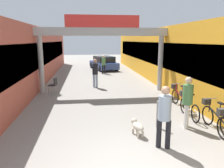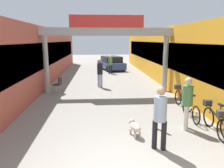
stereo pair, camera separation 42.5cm
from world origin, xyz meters
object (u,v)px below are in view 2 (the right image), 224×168
Objects in this scene: pedestrian_carrying_crate at (100,71)px; bicycle_red_farthest at (182,98)px; dog_on_leash at (134,126)px; cafe_chair_black_nearer at (58,83)px; pedestrian_elderly_walking at (110,63)px; parked_car_blue at (111,63)px; bicycle_black_second at (215,118)px; pedestrian_with_dog at (160,114)px; bicycle_orange_third at (190,107)px; pedestrian_companion at (187,100)px; bollard_post_metal at (157,115)px.

bicycle_red_farthest is at bearing -51.39° from pedestrian_carrying_crate.
cafe_chair_black_nearer is at bearing 119.57° from dog_on_leash.
pedestrian_elderly_walking is 0.37× the size of parked_car_blue.
bicycle_black_second is 0.39× the size of parked_car_blue.
pedestrian_with_dog is 13.52m from pedestrian_elderly_walking.
pedestrian_with_dog reaches higher than bicycle_orange_third.
dog_on_leash is at bearing -133.38° from bicycle_red_farthest.
pedestrian_companion is at bearing -84.16° from parked_car_blue.
pedestrian_carrying_crate is at bearing 117.33° from bicycle_black_second.
parked_car_blue is at bearing 98.89° from bicycle_black_second.
parked_car_blue is (-2.37, 15.15, 0.21)m from bicycle_black_second.
pedestrian_with_dog is at bearing -119.56° from bicycle_red_farthest.
cafe_chair_black_nearer is at bearing -150.22° from pedestrian_carrying_crate.
bicycle_red_farthest reaches higher than cafe_chair_black_nearer.
parked_car_blue is at bearing 90.86° from pedestrian_with_dog.
pedestrian_with_dog is at bearing -89.14° from parked_car_blue.
bollard_post_metal is at bearing 169.57° from bicycle_black_second.
cafe_chair_black_nearer is (-5.82, 3.06, 0.10)m from bicycle_red_farthest.
bicycle_orange_third is 7.11m from cafe_chair_black_nearer.
dog_on_leash is at bearing -91.01° from parked_car_blue.
pedestrian_elderly_walking is (-1.76, 12.20, -0.07)m from pedestrian_companion.
cafe_chair_black_nearer is (-2.32, -1.33, -0.47)m from pedestrian_carrying_crate.
cafe_chair_black_nearer is at bearing -110.37° from parked_car_blue.
bicycle_orange_third is at bearing -38.21° from cafe_chair_black_nearer.
parked_car_blue is at bearing 69.63° from cafe_chair_black_nearer.
dog_on_leash is 0.40× the size of bicycle_red_farthest.
parked_car_blue is (-2.05, 13.93, 0.21)m from bicycle_orange_third.
pedestrian_elderly_walking is 12.63m from dog_on_leash.
bicycle_orange_third is at bearing -99.94° from bicycle_red_farthest.
bicycle_red_farthest is at bearing -27.73° from cafe_chair_black_nearer.
dog_on_leash is at bearing -176.95° from bicycle_black_second.
pedestrian_companion reaches higher than bollard_post_metal.
pedestrian_carrying_crate reaches higher than bollard_post_metal.
pedestrian_companion reaches higher than dog_on_leash.
pedestrian_carrying_crate is 1.98× the size of cafe_chair_black_nearer.
pedestrian_with_dog is at bearing -79.60° from pedestrian_carrying_crate.
parked_car_blue is at bearing 81.54° from pedestrian_carrying_crate.
bicycle_orange_third reaches higher than dog_on_leash.
bicycle_black_second is (0.85, -0.28, -0.55)m from pedestrian_companion.
bicycle_red_farthest is (2.52, -9.91, -0.48)m from pedestrian_elderly_walking.
bollard_post_metal is 6.68m from cafe_chair_black_nearer.
bicycle_red_farthest is (-0.09, 2.56, 0.00)m from bicycle_black_second.
pedestrian_elderly_walking is at bearing -95.10° from parked_car_blue.
bollard_post_metal is at bearing -127.97° from bicycle_red_farthest.
pedestrian_elderly_walking is 10.24m from bicycle_red_farthest.
dog_on_leash is at bearing 119.89° from pedestrian_with_dog.
bicycle_black_second is at bearing -88.04° from bicycle_red_farthest.
bicycle_black_second is at bearing -75.24° from bicycle_orange_third.
parked_car_blue reaches higher than bicycle_red_farthest.
pedestrian_companion is 1.02× the size of bicycle_black_second.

